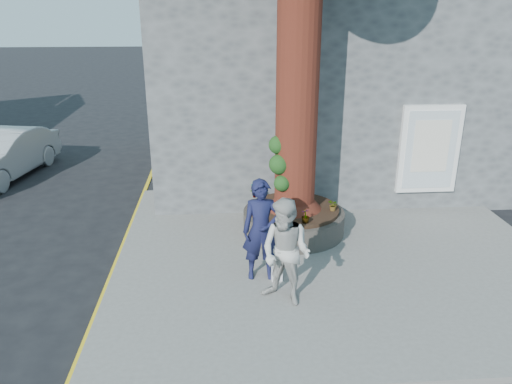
{
  "coord_description": "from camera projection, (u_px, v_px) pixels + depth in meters",
  "views": [
    {
      "loc": [
        -0.81,
        -8.38,
        5.03
      ],
      "look_at": [
        -0.09,
        1.66,
        1.25
      ],
      "focal_mm": 35.0,
      "sensor_mm": 36.0,
      "label": 1
    }
  ],
  "objects": [
    {
      "name": "stone_shop",
      "position": [
        327.0,
        70.0,
        15.43
      ],
      "size": [
        10.3,
        8.3,
        6.3
      ],
      "color": "#4C4F51",
      "rests_on": "ground"
    },
    {
      "name": "ground",
      "position": [
        267.0,
        282.0,
        9.65
      ],
      "size": [
        120.0,
        120.0,
        0.0
      ],
      "primitive_type": "plane",
      "color": "black",
      "rests_on": "ground"
    },
    {
      "name": "car_silver",
      "position": [
        2.0,
        155.0,
        15.26
      ],
      "size": [
        2.34,
        4.62,
        1.45
      ],
      "primitive_type": "imported",
      "rotation": [
        0.0,
        0.0,
        -0.19
      ],
      "color": "#A2A6AA",
      "rests_on": "ground"
    },
    {
      "name": "pavement",
      "position": [
        332.0,
        253.0,
        10.66
      ],
      "size": [
        9.0,
        8.0,
        0.12
      ],
      "primitive_type": "cube",
      "color": "slate",
      "rests_on": "ground"
    },
    {
      "name": "shopping_bag",
      "position": [
        277.0,
        274.0,
        9.44
      ],
      "size": [
        0.21,
        0.14,
        0.28
      ],
      "primitive_type": "cube",
      "rotation": [
        0.0,
        0.0,
        0.09
      ],
      "color": "white",
      "rests_on": "pavement"
    },
    {
      "name": "man",
      "position": [
        261.0,
        230.0,
        9.28
      ],
      "size": [
        0.72,
        0.47,
        1.96
      ],
      "primitive_type": "imported",
      "rotation": [
        0.0,
        0.0,
        -0.0
      ],
      "color": "#141638",
      "rests_on": "pavement"
    },
    {
      "name": "plant_c",
      "position": [
        306.0,
        216.0,
        10.48
      ],
      "size": [
        0.21,
        0.21,
        0.31
      ],
      "primitive_type": "imported",
      "rotation": [
        0.0,
        0.0,
        3.36
      ],
      "color": "gray",
      "rests_on": "planter"
    },
    {
      "name": "planter",
      "position": [
        294.0,
        220.0,
        11.42
      ],
      "size": [
        2.3,
        2.3,
        0.6
      ],
      "color": "black",
      "rests_on": "pavement"
    },
    {
      "name": "plant_d",
      "position": [
        333.0,
        205.0,
        11.11
      ],
      "size": [
        0.29,
        0.3,
        0.26
      ],
      "primitive_type": "imported",
      "rotation": [
        0.0,
        0.0,
        5.16
      ],
      "color": "gray",
      "rests_on": "planter"
    },
    {
      "name": "yellow_line",
      "position": [
        117.0,
        263.0,
        10.38
      ],
      "size": [
        0.1,
        30.0,
        0.01
      ],
      "primitive_type": "cube",
      "color": "yellow",
      "rests_on": "ground"
    },
    {
      "name": "woman",
      "position": [
        286.0,
        253.0,
        8.49
      ],
      "size": [
        1.18,
        1.14,
        1.91
      ],
      "primitive_type": "imported",
      "rotation": [
        0.0,
        0.0,
        -0.64
      ],
      "color": "#B3B1AB",
      "rests_on": "pavement"
    },
    {
      "name": "plant_a",
      "position": [
        255.0,
        190.0,
        11.84
      ],
      "size": [
        0.25,
        0.24,
        0.39
      ],
      "primitive_type": "imported",
      "rotation": [
        0.0,
        0.0,
        0.74
      ],
      "color": "gray",
      "rests_on": "planter"
    },
    {
      "name": "plant_b",
      "position": [
        285.0,
        205.0,
        10.86
      ],
      "size": [
        0.27,
        0.27,
        0.44
      ],
      "primitive_type": "imported",
      "rotation": [
        0.0,
        0.0,
        1.7
      ],
      "color": "gray",
      "rests_on": "planter"
    }
  ]
}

